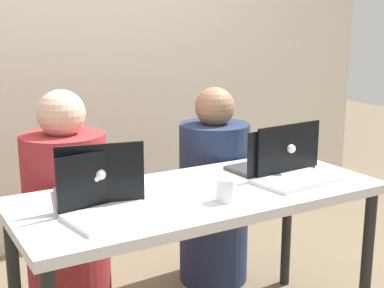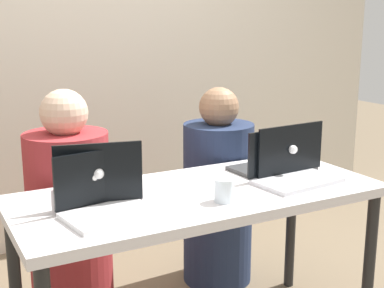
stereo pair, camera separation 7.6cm
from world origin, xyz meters
TOP-DOWN VIEW (x-y plane):
  - back_wall at (0.00, 1.44)m, footprint 4.50×0.10m
  - desk at (0.00, 0.00)m, footprint 1.49×0.64m
  - person_on_left at (-0.40, 0.52)m, footprint 0.39×0.39m
  - person_on_right at (0.40, 0.52)m, footprint 0.45×0.45m
  - laptop_front_right at (0.41, -0.06)m, footprint 0.38×0.27m
  - laptop_back_left at (-0.40, 0.09)m, footprint 0.37×0.31m
  - laptop_back_right at (0.44, 0.07)m, footprint 0.37×0.28m
  - laptop_front_left at (-0.42, -0.08)m, footprint 0.34×0.27m
  - water_glass_center at (0.02, -0.16)m, footprint 0.08×0.08m

SIDE VIEW (x-z plane):
  - person_on_right at x=0.40m, z-range -0.06..0.99m
  - person_on_left at x=-0.40m, z-range -0.06..1.03m
  - desk at x=0.00m, z-range 0.28..1.00m
  - water_glass_center at x=0.02m, z-range 0.71..0.80m
  - laptop_front_left at x=-0.42m, z-range 0.65..0.87m
  - laptop_front_right at x=0.41m, z-range 0.65..0.87m
  - laptop_back_right at x=0.44m, z-range 0.65..0.88m
  - laptop_back_left at x=-0.40m, z-range 0.64..0.88m
  - back_wall at x=0.00m, z-range 0.00..2.44m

